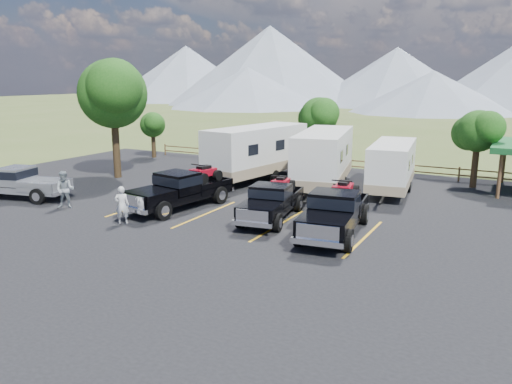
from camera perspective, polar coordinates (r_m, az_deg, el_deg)
The scene contains 18 objects.
ground at distance 20.57m, azimuth -7.39°, elevation -5.95°, with size 320.00×320.00×0.00m, color #485B26.
asphalt_lot at distance 22.94m, azimuth -3.02°, elevation -3.81°, with size 44.00×34.00×0.04m, color black.
stall_lines at distance 23.76m, azimuth -1.77°, elevation -3.14°, with size 12.12×5.50×0.01m.
tree_big_nw at distance 34.52m, azimuth -16.07°, elevation 10.73°, with size 5.54×5.18×7.84m.
tree_ne_a at distance 33.00m, azimuth 24.01°, elevation 6.36°, with size 3.11×2.92×4.76m.
tree_north at distance 37.39m, azimuth 7.16°, elevation 8.55°, with size 3.46×3.24×5.25m.
tree_nw_small at distance 42.94m, azimuth -11.74°, elevation 7.52°, with size 2.59×2.43×3.85m.
rail_fence at distance 36.03m, azimuth 12.70°, elevation 3.00°, with size 36.12×0.12×1.00m.
mountain_range at distance 123.21m, azimuth 19.92°, elevation 12.74°, with size 209.00×71.00×20.00m.
rig_left at distance 25.93m, azimuth -8.52°, elevation 0.39°, with size 3.00×6.56×2.11m.
rig_center at distance 23.69m, azimuth 1.85°, elevation -0.93°, with size 2.66×5.85×1.88m.
rig_right at distance 21.65m, azimuth 9.05°, elevation -2.11°, with size 2.89×6.55×2.12m.
trailer_left at distance 32.57m, azimuth 0.07°, elevation 4.55°, with size 3.89×10.14×3.51m.
trailer_center at distance 30.28m, azimuth 7.73°, elevation 3.77°, with size 4.22×10.05×3.48m.
trailer_right at distance 30.21m, azimuth 15.27°, elevation 2.82°, with size 3.00×8.40×2.90m.
pickup_silver at distance 30.67m, azimuth -25.50°, elevation 1.01°, with size 6.14×3.25×1.76m.
person_a at distance 23.67m, azimuth -15.08°, elevation -1.45°, with size 0.64×0.42×1.77m, color silver.
person_b at distance 27.40m, azimuth -20.99°, elevation 0.24°, with size 0.94×0.73×1.94m, color gray.
Camera 1 is at (11.48, -15.74, 6.61)m, focal length 35.00 mm.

